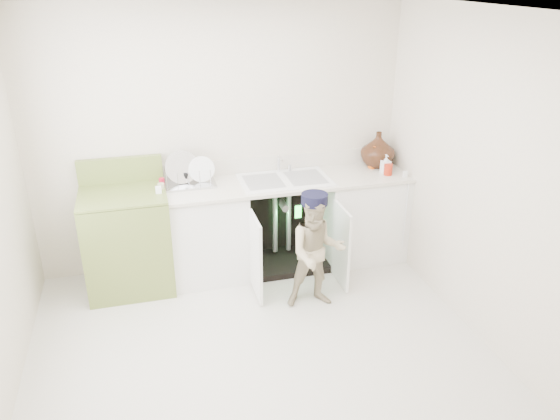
# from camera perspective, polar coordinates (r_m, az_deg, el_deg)

# --- Properties ---
(ground) EXTENTS (3.50, 3.50, 0.00)m
(ground) POSITION_cam_1_polar(r_m,az_deg,el_deg) (4.44, -2.32, -13.93)
(ground) COLOR #BAB3A3
(ground) RESTS_ON ground
(room_shell) EXTENTS (6.00, 5.50, 1.26)m
(room_shell) POSITION_cam_1_polar(r_m,az_deg,el_deg) (3.81, -2.63, 1.09)
(room_shell) COLOR beige
(room_shell) RESTS_ON ground
(counter_run) EXTENTS (2.44, 1.02, 1.25)m
(counter_run) POSITION_cam_1_polar(r_m,az_deg,el_deg) (5.33, 0.84, -1.00)
(counter_run) COLOR white
(counter_run) RESTS_ON ground
(avocado_stove) EXTENTS (0.75, 0.65, 1.17)m
(avocado_stove) POSITION_cam_1_polar(r_m,az_deg,el_deg) (5.13, -15.62, -2.96)
(avocado_stove) COLOR olive
(avocado_stove) RESTS_ON ground
(repair_worker) EXTENTS (0.55, 0.65, 1.04)m
(repair_worker) POSITION_cam_1_polar(r_m,az_deg,el_deg) (4.66, 3.85, -4.29)
(repair_worker) COLOR tan
(repair_worker) RESTS_ON ground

